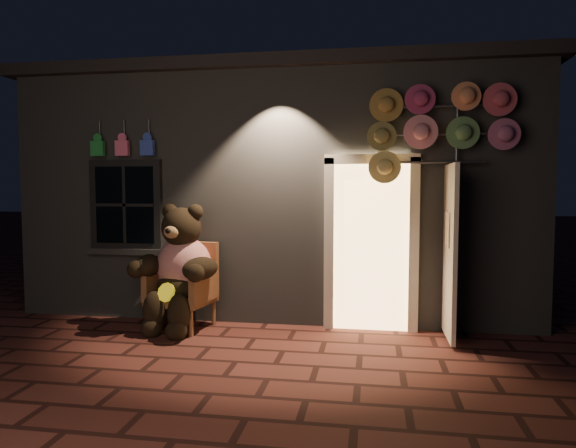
# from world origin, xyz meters

# --- Properties ---
(ground) EXTENTS (60.00, 60.00, 0.00)m
(ground) POSITION_xyz_m (0.00, 0.00, 0.00)
(ground) COLOR #5B2A23
(ground) RESTS_ON ground
(shop_building) EXTENTS (7.30, 5.95, 3.51)m
(shop_building) POSITION_xyz_m (0.00, 3.99, 1.74)
(shop_building) COLOR slate
(shop_building) RESTS_ON ground
(wicker_armchair) EXTENTS (0.84, 0.79, 1.08)m
(wicker_armchair) POSITION_xyz_m (-0.98, 1.19, 0.54)
(wicker_armchair) COLOR #946139
(wicker_armchair) RESTS_ON ground
(teddy_bear) EXTENTS (1.15, 0.98, 1.61)m
(teddy_bear) POSITION_xyz_m (-1.00, 1.05, 0.77)
(teddy_bear) COLOR red
(teddy_bear) RESTS_ON ground
(hat_rack) EXTENTS (1.69, 0.22, 2.98)m
(hat_rack) POSITION_xyz_m (2.09, 1.28, 2.50)
(hat_rack) COLOR #59595E
(hat_rack) RESTS_ON ground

